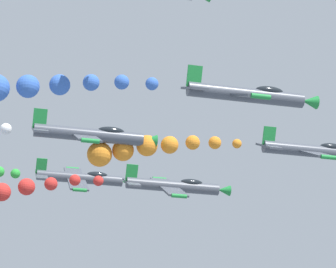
% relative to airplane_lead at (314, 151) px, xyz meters
% --- Properties ---
extents(airplane_lead, '(8.68, 10.35, 4.66)m').
position_rel_airplane_lead_xyz_m(airplane_lead, '(0.00, 0.00, 0.00)').
color(airplane_lead, '#474C56').
extents(smoke_trail_lead, '(2.65, 13.13, 3.17)m').
position_rel_airplane_lead_xyz_m(smoke_trail_lead, '(-0.72, -15.67, -1.03)').
color(smoke_trail_lead, orange).
extents(airplane_left_inner, '(8.54, 10.35, 4.94)m').
position_rel_airplane_lead_xyz_m(airplane_left_inner, '(-9.60, -10.24, -0.85)').
color(airplane_left_inner, '#474C56').
extents(airplane_right_inner, '(8.76, 10.35, 4.49)m').
position_rel_airplane_lead_xyz_m(airplane_right_inner, '(9.31, -9.26, 0.01)').
color(airplane_right_inner, '#474C56').
extents(airplane_left_outer, '(8.66, 10.35, 4.71)m').
position_rel_airplane_lead_xyz_m(airplane_left_outer, '(0.02, -19.71, -0.44)').
color(airplane_left_outer, '#474C56').
extents(airplane_right_outer, '(8.18, 10.35, 5.56)m').
position_rel_airplane_lead_xyz_m(airplane_right_outer, '(-18.48, -18.10, 2.43)').
color(airplane_right_outer, '#474C56').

